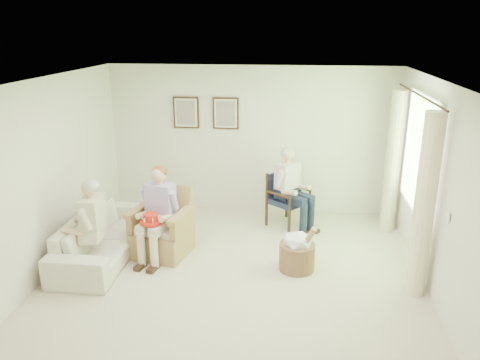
{
  "coord_description": "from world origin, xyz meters",
  "views": [
    {
      "loc": [
        0.74,
        -5.24,
        3.22
      ],
      "look_at": [
        -0.03,
        1.28,
        1.05
      ],
      "focal_mm": 35.0,
      "sensor_mm": 36.0,
      "label": 1
    }
  ],
  "objects": [
    {
      "name": "person_wicker",
      "position": [
        -1.13,
        0.74,
        0.77
      ],
      "size": [
        0.4,
        0.62,
        1.33
      ],
      "rotation": [
        0.0,
        0.0,
        -0.21
      ],
      "color": "beige",
      "rests_on": "ground"
    },
    {
      "name": "wicker_armchair",
      "position": [
        -1.13,
        0.87,
        0.31
      ],
      "size": [
        0.77,
        0.77,
        0.99
      ],
      "rotation": [
        0.0,
        0.0,
        -0.21
      ],
      "color": "#A8924F",
      "rests_on": "ground"
    },
    {
      "name": "left_wall",
      "position": [
        -2.5,
        0.0,
        1.3
      ],
      "size": [
        0.04,
        5.5,
        2.6
      ],
      "primitive_type": "cube",
      "color": "silver",
      "rests_on": "ground"
    },
    {
      "name": "wood_armchair",
      "position": [
        0.69,
        2.19,
        0.49
      ],
      "size": [
        0.58,
        0.54,
        0.89
      ],
      "rotation": [
        0.0,
        0.0,
        0.9
      ],
      "color": "black",
      "rests_on": "ground"
    },
    {
      "name": "curtain_right",
      "position": [
        2.33,
        2.18,
        1.15
      ],
      "size": [
        0.34,
        0.34,
        2.3
      ],
      "primitive_type": "cylinder",
      "color": "#FAECC3",
      "rests_on": "ground"
    },
    {
      "name": "person_dark",
      "position": [
        0.69,
        2.04,
        0.77
      ],
      "size": [
        0.4,
        0.63,
        1.32
      ],
      "rotation": [
        0.0,
        0.0,
        0.9
      ],
      "color": "#181F34",
      "rests_on": "ground"
    },
    {
      "name": "front_wall",
      "position": [
        0.0,
        -2.75,
        1.3
      ],
      "size": [
        5.0,
        0.04,
        2.6
      ],
      "primitive_type": "cube",
      "color": "silver",
      "rests_on": "ground"
    },
    {
      "name": "framed_print_left",
      "position": [
        -1.15,
        2.71,
        1.78
      ],
      "size": [
        0.45,
        0.05,
        0.55
      ],
      "color": "#382114",
      "rests_on": "back_wall"
    },
    {
      "name": "framed_print_right",
      "position": [
        -0.45,
        2.71,
        1.78
      ],
      "size": [
        0.45,
        0.05,
        0.55
      ],
      "color": "#382114",
      "rests_on": "back_wall"
    },
    {
      "name": "person_sofa",
      "position": [
        -1.95,
        0.25,
        0.73
      ],
      "size": [
        0.42,
        0.62,
        1.28
      ],
      "rotation": [
        0.0,
        0.0,
        -1.53
      ],
      "color": "beige",
      "rests_on": "ground"
    },
    {
      "name": "floor",
      "position": [
        0.0,
        0.0,
        0.0
      ],
      "size": [
        5.5,
        5.5,
        0.0
      ],
      "primitive_type": "plane",
      "color": "beige",
      "rests_on": "ground"
    },
    {
      "name": "window",
      "position": [
        2.46,
        1.2,
        1.58
      ],
      "size": [
        0.13,
        2.5,
        1.63
      ],
      "color": "#2D6B23",
      "rests_on": "right_wall"
    },
    {
      "name": "sofa",
      "position": [
        -1.95,
        0.68,
        0.31
      ],
      "size": [
        2.14,
        0.84,
        0.63
      ],
      "primitive_type": "imported",
      "rotation": [
        0.0,
        0.0,
        1.57
      ],
      "color": "silver",
      "rests_on": "ground"
    },
    {
      "name": "hatbox",
      "position": [
        0.84,
        0.6,
        0.28
      ],
      "size": [
        0.64,
        0.64,
        0.72
      ],
      "color": "#9D7555",
      "rests_on": "ground"
    },
    {
      "name": "ceiling",
      "position": [
        0.0,
        0.0,
        2.6
      ],
      "size": [
        5.0,
        5.5,
        0.02
      ],
      "primitive_type": "cube",
      "color": "white",
      "rests_on": "back_wall"
    },
    {
      "name": "back_wall",
      "position": [
        0.0,
        2.75,
        1.3
      ],
      "size": [
        5.0,
        0.04,
        2.6
      ],
      "primitive_type": "cube",
      "color": "silver",
      "rests_on": "ground"
    },
    {
      "name": "red_hat",
      "position": [
        -1.19,
        0.54,
        0.67
      ],
      "size": [
        0.31,
        0.31,
        0.14
      ],
      "color": "red",
      "rests_on": "person_wicker"
    },
    {
      "name": "curtain_left",
      "position": [
        2.33,
        0.22,
        1.15
      ],
      "size": [
        0.34,
        0.34,
        2.3
      ],
      "primitive_type": "cylinder",
      "color": "#FAECC3",
      "rests_on": "ground"
    },
    {
      "name": "right_wall",
      "position": [
        2.5,
        0.0,
        1.3
      ],
      "size": [
        0.04,
        5.5,
        2.6
      ],
      "primitive_type": "cube",
      "color": "silver",
      "rests_on": "ground"
    }
  ]
}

